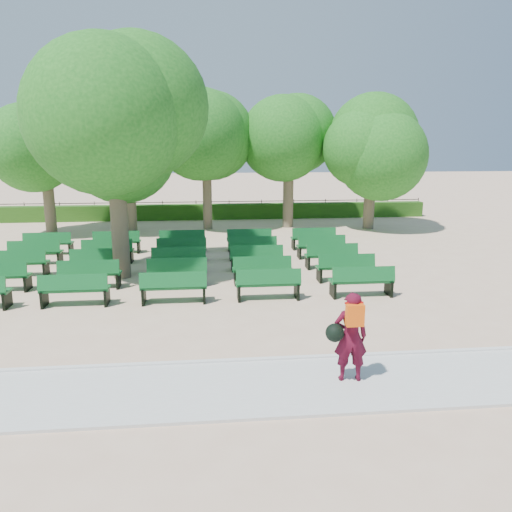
% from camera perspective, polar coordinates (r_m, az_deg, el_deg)
% --- Properties ---
extents(ground, '(120.00, 120.00, 0.00)m').
position_cam_1_polar(ground, '(16.57, -4.03, -3.02)').
color(ground, '#D0AA8A').
extents(paving, '(30.00, 2.20, 0.06)m').
position_cam_1_polar(paving, '(9.66, -2.49, -14.92)').
color(paving, silver).
rests_on(paving, ground).
extents(curb, '(30.00, 0.12, 0.10)m').
position_cam_1_polar(curb, '(10.68, -2.87, -11.96)').
color(curb, silver).
rests_on(curb, ground).
extents(hedge, '(26.00, 0.70, 0.90)m').
position_cam_1_polar(hedge, '(30.21, -4.95, 5.07)').
color(hedge, '#265315').
rests_on(hedge, ground).
extents(fence, '(26.00, 0.10, 1.02)m').
position_cam_1_polar(fence, '(30.67, -4.95, 4.34)').
color(fence, black).
rests_on(fence, ground).
extents(tree_line, '(21.80, 6.80, 7.04)m').
position_cam_1_polar(tree_line, '(26.33, -4.77, 2.93)').
color(tree_line, '#246F1E').
rests_on(tree_line, ground).
extents(bench_array, '(1.93, 0.69, 1.20)m').
position_cam_1_polar(bench_array, '(18.02, -8.63, -1.51)').
color(bench_array, '#105B25').
rests_on(bench_array, ground).
extents(tree_among, '(4.91, 4.91, 7.02)m').
position_cam_1_polar(tree_among, '(17.18, -15.93, 13.22)').
color(tree_among, brown).
rests_on(tree_among, ground).
extents(person, '(0.84, 0.51, 1.75)m').
position_cam_1_polar(person, '(9.70, 10.64, -8.93)').
color(person, '#480A1B').
rests_on(person, ground).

